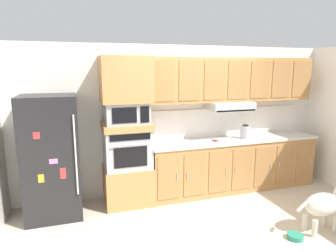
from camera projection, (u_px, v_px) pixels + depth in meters
ground_plane at (203, 215)px, 4.34m from camera, size 9.60×9.60×0.00m
back_kitchen_wall at (179, 119)px, 5.13m from camera, size 6.20×0.12×2.50m
refrigerator at (52, 157)px, 4.19m from camera, size 0.76×0.73×1.76m
oven_base_cabinet at (128, 184)px, 4.69m from camera, size 0.74×0.62×0.60m
built_in_oven at (127, 148)px, 4.57m from camera, size 0.70×0.62×0.60m
appliance_mid_shelf at (127, 126)px, 4.51m from camera, size 0.74×0.62×0.10m
microwave at (126, 113)px, 4.46m from camera, size 0.64×0.54×0.32m
appliance_upper_cabinet at (125, 79)px, 4.37m from camera, size 0.74×0.62×0.68m
lower_cabinet_run at (233, 165)px, 5.22m from camera, size 3.01×0.63×0.88m
countertop_slab at (234, 139)px, 5.13m from camera, size 3.05×0.64×0.04m
backsplash_panel at (226, 122)px, 5.35m from camera, size 3.05×0.02×0.50m
upper_cabinet_with_hood at (233, 81)px, 5.05m from camera, size 3.01×0.48×0.88m
screwdriver at (215, 140)px, 4.92m from camera, size 0.16×0.16×0.03m
electric_kettle at (245, 132)px, 5.11m from camera, size 0.17×0.17×0.24m
dog at (327, 203)px, 3.86m from camera, size 0.96×0.32×0.60m
dog_food_bowl at (295, 236)px, 3.72m from camera, size 0.20×0.20×0.06m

